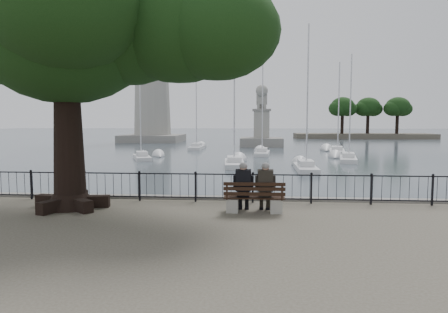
# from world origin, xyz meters

# --- Properties ---
(harbor) EXTENTS (260.00, 260.00, 1.20)m
(harbor) POSITION_xyz_m (0.00, 3.00, -0.50)
(harbor) COLOR slate
(harbor) RESTS_ON ground
(railing) EXTENTS (22.06, 0.06, 1.00)m
(railing) POSITION_xyz_m (0.00, 2.50, 0.56)
(railing) COLOR black
(railing) RESTS_ON ground
(bench) EXTENTS (1.87, 0.57, 0.99)m
(bench) POSITION_xyz_m (1.05, 0.98, 0.34)
(bench) COLOR gray
(bench) RESTS_ON ground
(person_left) EXTENTS (0.46, 0.77, 1.57)m
(person_left) POSITION_xyz_m (0.72, 1.09, 0.72)
(person_left) COLOR black
(person_left) RESTS_ON ground
(person_right) EXTENTS (0.46, 0.77, 1.57)m
(person_right) POSITION_xyz_m (1.39, 1.09, 0.72)
(person_right) COLOR black
(person_right) RESTS_ON ground
(tree) EXTENTS (11.04, 7.71, 9.01)m
(tree) POSITION_xyz_m (-4.08, 1.35, 5.93)
(tree) COLOR black
(tree) RESTS_ON ground
(lighthouse) EXTENTS (10.72, 10.72, 32.58)m
(lighthouse) POSITION_xyz_m (-18.00, 62.00, 12.80)
(lighthouse) COLOR slate
(lighthouse) RESTS_ON ground
(lion_monument) EXTENTS (6.39, 6.39, 9.33)m
(lion_monument) POSITION_xyz_m (2.00, 49.93, 1.36)
(lion_monument) COLOR slate
(lion_monument) RESTS_ON ground
(sailboat_b) EXTENTS (2.03, 5.85, 13.01)m
(sailboat_b) POSITION_xyz_m (-0.68, 22.48, -0.63)
(sailboat_b) COLOR silver
(sailboat_b) RESTS_ON ground
(sailboat_c) EXTENTS (1.51, 5.31, 11.25)m
(sailboat_c) POSITION_xyz_m (4.98, 19.83, -0.67)
(sailboat_c) COLOR silver
(sailboat_c) RESTS_ON ground
(sailboat_d) EXTENTS (2.50, 5.52, 10.23)m
(sailboat_d) POSITION_xyz_m (9.95, 27.53, -0.69)
(sailboat_d) COLOR silver
(sailboat_d) RESTS_ON ground
(sailboat_e) EXTENTS (3.17, 5.20, 10.43)m
(sailboat_e) POSITION_xyz_m (-10.25, 27.85, -0.68)
(sailboat_e) COLOR silver
(sailboat_e) RESTS_ON ground
(sailboat_f) EXTENTS (1.92, 5.67, 11.75)m
(sailboat_f) POSITION_xyz_m (1.85, 33.81, -0.66)
(sailboat_f) COLOR silver
(sailboat_f) RESTS_ON ground
(sailboat_g) EXTENTS (2.75, 6.26, 10.90)m
(sailboat_g) POSITION_xyz_m (10.78, 36.97, -0.69)
(sailboat_g) COLOR silver
(sailboat_g) RESTS_ON ground
(sailboat_h) EXTENTS (1.64, 5.74, 13.58)m
(sailboat_h) POSITION_xyz_m (-6.89, 42.81, -0.62)
(sailboat_h) COLOR silver
(sailboat_h) RESTS_ON ground
(far_shore) EXTENTS (30.00, 8.60, 9.18)m
(far_shore) POSITION_xyz_m (25.54, 79.46, 3.00)
(far_shore) COLOR #4B463A
(far_shore) RESTS_ON ground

